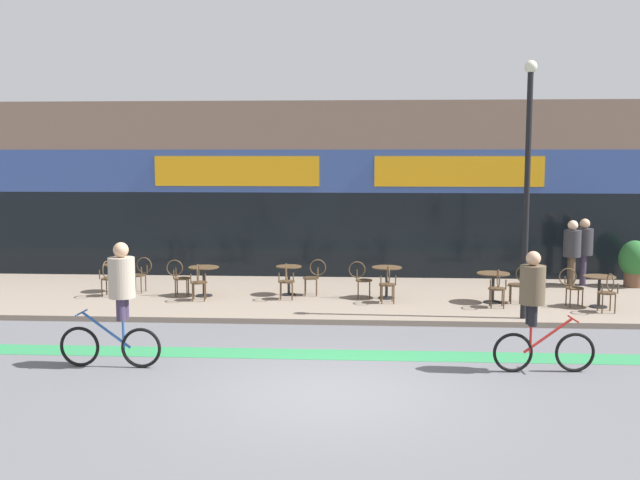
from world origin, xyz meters
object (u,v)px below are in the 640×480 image
object	(u,v)px
bistro_table_5	(599,285)
bistro_table_4	(493,281)
bistro_table_3	(387,276)
cyclist_1	(536,303)
cafe_chair_3_side	(361,277)
cafe_chair_4_near	(498,286)
bistro_table_0	(117,272)
lamp_post	(527,172)
cafe_chair_2_side	(314,275)
cafe_chair_5_side	(571,285)
pedestrian_near_end	(572,248)
bistro_table_2	(289,275)
cafe_chair_2_near	(286,279)
cafe_chair_0_near	(108,276)
cafe_chair_1_side	(179,275)
cafe_chair_5_near	(608,290)
cafe_chair_4_side	(520,281)
cafe_chair_0_side	(141,272)
cafe_chair_1_near	(199,280)
bistro_table_1	(204,275)
cafe_chair_3_near	(388,282)
cyclist_0	(119,295)
planter_pot	(635,262)
pedestrian_far_end	(584,246)

from	to	relation	value
bistro_table_5	bistro_table_4	bearing A→B (deg)	170.88
bistro_table_3	cyclist_1	world-z (taller)	cyclist_1
cafe_chair_3_side	cafe_chair_4_near	world-z (taller)	same
bistro_table_0	bistro_table_3	bearing A→B (deg)	-3.47
bistro_table_3	bistro_table_5	world-z (taller)	bistro_table_3
bistro_table_0	lamp_post	distance (m)	10.30
bistro_table_3	cafe_chair_2_side	distance (m)	1.81
cafe_chair_2_side	cafe_chair_5_side	bearing A→B (deg)	168.22
cyclist_1	pedestrian_near_end	world-z (taller)	cyclist_1
bistro_table_2	cafe_chair_2_near	bearing A→B (deg)	-89.56
cafe_chair_0_near	pedestrian_near_end	distance (m)	11.90
bistro_table_0	bistro_table_4	world-z (taller)	bistro_table_0
bistro_table_3	bistro_table_5	xyz separation A→B (m)	(4.82, -0.75, -0.04)
cafe_chair_1_side	cyclist_1	size ratio (longest dim) A/B	0.44
cafe_chair_3_side	cyclist_1	xyz separation A→B (m)	(2.92, -5.63, 0.53)
cafe_chair_5_near	pedestrian_near_end	world-z (taller)	pedestrian_near_end
cafe_chair_5_side	cafe_chair_0_near	bearing A→B (deg)	173.63
pedestrian_near_end	bistro_table_4	bearing A→B (deg)	-137.13
bistro_table_5	cafe_chair_1_side	distance (m)	9.96
cafe_chair_4_side	cafe_chair_0_side	bearing A→B (deg)	0.97
bistro_table_4	cafe_chair_3_side	bearing A→B (deg)	173.08
cyclist_1	pedestrian_near_end	distance (m)	7.92
cafe_chair_1_side	cafe_chair_3_side	distance (m)	4.49
bistro_table_5	cafe_chair_1_near	distance (m)	9.30
bistro_table_1	cafe_chair_3_near	distance (m)	4.54
bistro_table_4	cafe_chair_5_side	xyz separation A→B (m)	(1.71, -0.38, 0.00)
bistro_table_0	cafe_chair_1_side	xyz separation A→B (m)	(1.70, -0.41, 0.01)
cafe_chair_0_side	cafe_chair_3_side	world-z (taller)	same
cafe_chair_2_near	pedestrian_near_end	distance (m)	7.64
bistro_table_5	cyclist_0	world-z (taller)	cyclist_0
cafe_chair_1_side	lamp_post	world-z (taller)	lamp_post
bistro_table_2	cafe_chair_4_side	distance (m)	5.56
bistro_table_0	lamp_post	world-z (taller)	lamp_post
cafe_chair_0_near	cyclist_0	size ratio (longest dim) A/B	0.42
cafe_chair_5_side	pedestrian_near_end	xyz separation A→B (m)	(0.69, 2.62, 0.53)
planter_pot	cyclist_1	world-z (taller)	cyclist_1
bistro_table_2	cafe_chair_3_side	bearing A→B (deg)	-8.80
bistro_table_0	cafe_chair_4_side	bearing A→B (deg)	-4.61
bistro_table_0	cafe_chair_5_near	size ratio (longest dim) A/B	0.79
bistro_table_0	cafe_chair_0_near	size ratio (longest dim) A/B	0.79
cafe_chair_4_side	planter_pot	distance (m)	4.19
cafe_chair_2_side	cafe_chair_4_side	bearing A→B (deg)	170.32
bistro_table_4	pedestrian_far_end	distance (m)	3.84
bistro_table_5	cafe_chair_4_near	bearing A→B (deg)	-173.87
cafe_chair_1_side	bistro_table_2	bearing A→B (deg)	0.24
cafe_chair_3_near	cafe_chair_3_side	size ratio (longest dim) A/B	1.00
cafe_chair_2_side	cyclist_1	bearing A→B (deg)	122.66
cafe_chair_0_near	cyclist_1	world-z (taller)	cyclist_1
cafe_chair_3_near	cyclist_1	size ratio (longest dim) A/B	0.44
cafe_chair_4_side	lamp_post	distance (m)	3.08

